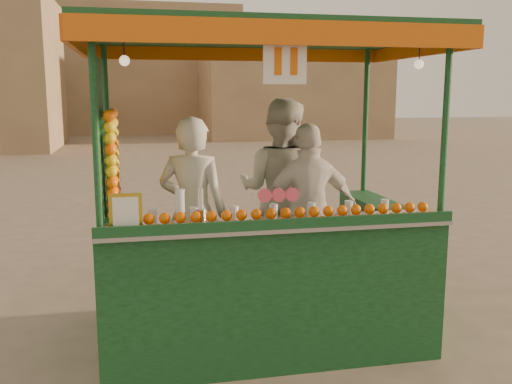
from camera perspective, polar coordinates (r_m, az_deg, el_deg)
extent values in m
plane|color=brown|center=(5.17, -1.33, -14.89)|extent=(90.00, 90.00, 0.00)
cube|color=#A2835C|center=(29.68, 3.49, 10.48)|extent=(9.00, 6.00, 5.00)
cube|color=#A2835C|center=(34.67, -14.10, 11.76)|extent=(14.00, 7.00, 7.00)
cube|color=#0E3613|center=(5.29, 0.28, -12.47)|extent=(2.73, 1.68, 0.32)
cylinder|color=black|center=(5.17, -10.27, -12.77)|extent=(0.38, 0.11, 0.38)
cylinder|color=black|center=(5.54, 10.08, -11.21)|extent=(0.38, 0.11, 0.38)
cube|color=#0E3613|center=(4.46, 2.17, -8.85)|extent=(2.73, 0.32, 0.84)
cube|color=#0E3613|center=(5.09, -13.47, -6.73)|extent=(0.32, 1.37, 0.84)
cube|color=#0E3613|center=(5.56, 12.36, -5.28)|extent=(0.32, 1.37, 0.84)
cube|color=#B2B2B7|center=(4.37, 2.10, -3.30)|extent=(2.73, 0.48, 0.03)
cylinder|color=#0E3613|center=(4.01, -15.94, 5.55)|extent=(0.05, 0.05, 1.47)
cylinder|color=#0E3613|center=(4.64, 18.61, 5.95)|extent=(0.05, 0.05, 1.47)
cylinder|color=#0E3613|center=(5.58, -14.86, 6.71)|extent=(0.05, 0.05, 1.47)
cylinder|color=#0E3613|center=(6.05, 11.02, 7.07)|extent=(0.05, 0.05, 1.47)
cube|color=#0E3613|center=(4.92, 0.31, 15.72)|extent=(2.94, 1.89, 0.08)
cube|color=#D45A0B|center=(3.99, 3.30, 15.86)|extent=(2.94, 0.04, 0.17)
cube|color=#D45A0B|center=(5.83, -1.72, 13.96)|extent=(2.94, 0.04, 0.17)
cube|color=#D45A0B|center=(4.82, -17.63, 14.39)|extent=(0.04, 1.89, 0.17)
cube|color=#D45A0B|center=(5.41, 16.18, 13.91)|extent=(0.04, 1.89, 0.17)
cylinder|color=#DB4258|center=(4.18, 2.30, -0.29)|extent=(0.11, 0.03, 0.11)
cube|color=gold|center=(4.08, -13.07, -2.16)|extent=(0.23, 0.02, 0.29)
cube|color=white|center=(4.06, 2.95, 13.08)|extent=(0.32, 0.02, 0.32)
sphere|color=#FFE5B2|center=(4.07, -13.19, 12.83)|extent=(0.07, 0.07, 0.07)
sphere|color=#FFE5B2|center=(4.60, 16.18, 12.34)|extent=(0.07, 0.07, 0.07)
imported|color=beige|center=(4.97, -6.41, -2.01)|extent=(0.71, 0.60, 1.67)
imported|color=beige|center=(5.62, 2.49, 0.16)|extent=(1.11, 1.03, 1.81)
imported|color=silver|center=(5.22, 5.41, -1.81)|extent=(0.96, 0.45, 1.60)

